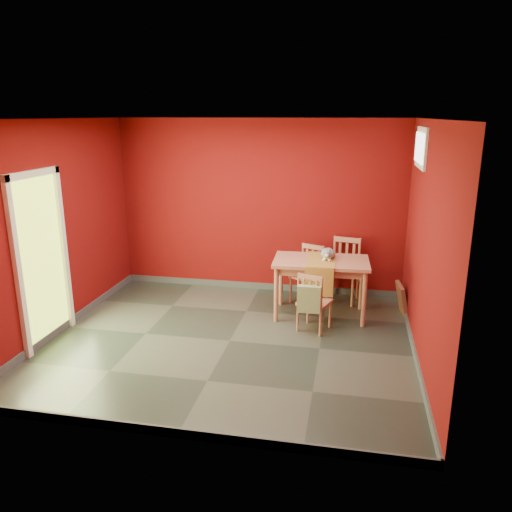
% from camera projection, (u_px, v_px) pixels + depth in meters
% --- Properties ---
extents(ground, '(4.50, 4.50, 0.00)m').
position_uv_depth(ground, '(230.00, 341.00, 6.28)').
color(ground, '#2D342D').
rests_on(ground, ground).
extents(room_shell, '(4.50, 4.50, 4.50)m').
position_uv_depth(room_shell, '(230.00, 337.00, 6.27)').
color(room_shell, '#60090A').
rests_on(room_shell, ground).
extents(doorway, '(0.06, 1.01, 2.13)m').
position_uv_depth(doorway, '(41.00, 254.00, 6.00)').
color(doorway, '#B7D838').
rests_on(doorway, ground).
extents(window, '(0.05, 0.90, 0.50)m').
position_uv_depth(window, '(421.00, 148.00, 6.17)').
color(window, white).
rests_on(window, room_shell).
extents(outlet_plate, '(0.08, 0.02, 0.12)m').
position_uv_depth(outlet_plate, '(360.00, 277.00, 7.78)').
color(outlet_plate, silver).
rests_on(outlet_plate, room_shell).
extents(dining_table, '(1.33, 0.81, 0.81)m').
position_uv_depth(dining_table, '(321.00, 267.00, 6.90)').
color(dining_table, '#AE6951').
rests_on(dining_table, ground).
extents(table_runner, '(0.41, 0.81, 0.40)m').
position_uv_depth(table_runner, '(320.00, 267.00, 6.76)').
color(table_runner, '#A06D29').
rests_on(table_runner, dining_table).
extents(chair_far_left, '(0.53, 0.53, 0.86)m').
position_uv_depth(chair_far_left, '(308.00, 273.00, 7.51)').
color(chair_far_left, '#AE6951').
rests_on(chair_far_left, ground).
extents(chair_far_right, '(0.53, 0.53, 0.96)m').
position_uv_depth(chair_far_right, '(344.00, 269.00, 7.54)').
color(chair_far_right, '#AE6951').
rests_on(chair_far_right, ground).
extents(chair_near, '(0.48, 0.48, 0.80)m').
position_uv_depth(chair_near, '(313.00, 301.00, 6.48)').
color(chair_near, '#AE6951').
rests_on(chair_near, ground).
extents(tote_bag, '(0.29, 0.18, 0.42)m').
position_uv_depth(tote_bag, '(309.00, 299.00, 6.27)').
color(tote_bag, '#82935E').
rests_on(tote_bag, chair_near).
extents(cat, '(0.25, 0.42, 0.20)m').
position_uv_depth(cat, '(328.00, 252.00, 6.92)').
color(cat, slate).
rests_on(cat, table_runner).
extents(picture_frame, '(0.19, 0.45, 0.44)m').
position_uv_depth(picture_frame, '(402.00, 299.00, 7.09)').
color(picture_frame, brown).
rests_on(picture_frame, ground).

